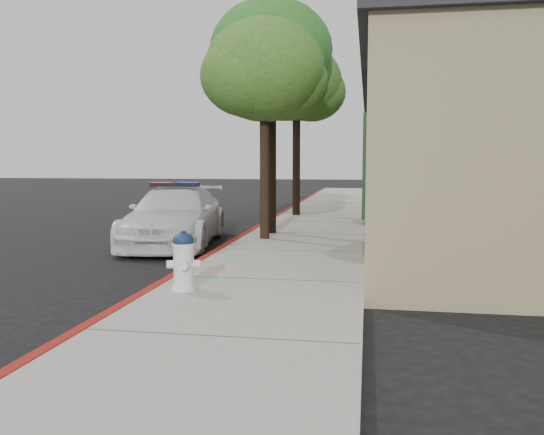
{
  "coord_description": "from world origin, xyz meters",
  "views": [
    {
      "loc": [
        3.22,
        -8.66,
        2.01
      ],
      "look_at": [
        1.35,
        2.28,
        0.92
      ],
      "focal_mm": 36.82,
      "sensor_mm": 36.0,
      "label": 1
    }
  ],
  "objects_px": {
    "clapboard_building": "(485,159)",
    "street_tree_mid": "(271,58)",
    "fire_hydrant": "(184,261)",
    "street_tree_far": "(298,86)",
    "police_car": "(175,216)",
    "street_tree_near": "(265,75)"
  },
  "relations": [
    {
      "from": "clapboard_building",
      "to": "street_tree_mid",
      "type": "relative_size",
      "value": 3.43
    },
    {
      "from": "fire_hydrant",
      "to": "street_tree_far",
      "type": "bearing_deg",
      "value": 75.16
    },
    {
      "from": "police_car",
      "to": "street_tree_far",
      "type": "height_order",
      "value": "street_tree_far"
    },
    {
      "from": "street_tree_near",
      "to": "street_tree_far",
      "type": "relative_size",
      "value": 0.88
    },
    {
      "from": "clapboard_building",
      "to": "street_tree_far",
      "type": "distance_m",
      "value": 6.84
    },
    {
      "from": "clapboard_building",
      "to": "fire_hydrant",
      "type": "bearing_deg",
      "value": -121.47
    },
    {
      "from": "fire_hydrant",
      "to": "street_tree_mid",
      "type": "relative_size",
      "value": 0.14
    },
    {
      "from": "street_tree_mid",
      "to": "street_tree_far",
      "type": "distance_m",
      "value": 5.22
    },
    {
      "from": "police_car",
      "to": "street_tree_far",
      "type": "distance_m",
      "value": 8.21
    },
    {
      "from": "fire_hydrant",
      "to": "street_tree_far",
      "type": "distance_m",
      "value": 12.83
    },
    {
      "from": "police_car",
      "to": "street_tree_mid",
      "type": "relative_size",
      "value": 0.84
    },
    {
      "from": "street_tree_near",
      "to": "street_tree_mid",
      "type": "relative_size",
      "value": 0.87
    },
    {
      "from": "street_tree_near",
      "to": "street_tree_far",
      "type": "distance_m",
      "value": 6.44
    },
    {
      "from": "police_car",
      "to": "street_tree_near",
      "type": "xyz_separation_m",
      "value": [
        2.15,
        0.44,
        3.4
      ]
    },
    {
      "from": "street_tree_far",
      "to": "fire_hydrant",
      "type": "bearing_deg",
      "value": -90.7
    },
    {
      "from": "clapboard_building",
      "to": "street_tree_mid",
      "type": "distance_m",
      "value": 7.21
    },
    {
      "from": "police_car",
      "to": "clapboard_building",
      "type": "bearing_deg",
      "value": 22.79
    },
    {
      "from": "street_tree_near",
      "to": "fire_hydrant",
      "type": "bearing_deg",
      "value": -91.51
    },
    {
      "from": "fire_hydrant",
      "to": "street_tree_near",
      "type": "distance_m",
      "value": 6.74
    },
    {
      "from": "fire_hydrant",
      "to": "street_tree_near",
      "type": "xyz_separation_m",
      "value": [
        0.15,
        5.74,
        3.53
      ]
    },
    {
      "from": "street_tree_mid",
      "to": "street_tree_far",
      "type": "xyz_separation_m",
      "value": [
        0.04,
        5.22,
        -0.05
      ]
    },
    {
      "from": "clapboard_building",
      "to": "street_tree_far",
      "type": "bearing_deg",
      "value": 159.77
    }
  ]
}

